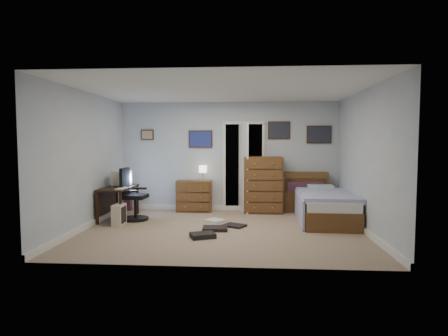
# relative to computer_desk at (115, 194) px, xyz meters

# --- Properties ---
(floor) EXTENTS (5.00, 4.00, 0.02)m
(floor) POSITION_rel_computer_desk_xyz_m (2.28, -0.82, -0.52)
(floor) COLOR gray
(floor) RESTS_ON ground
(computer_desk) EXTENTS (0.53, 1.15, 0.67)m
(computer_desk) POSITION_rel_computer_desk_xyz_m (0.00, 0.00, 0.00)
(computer_desk) COLOR black
(computer_desk) RESTS_ON floor
(crt_monitor) EXTENTS (0.35, 0.32, 0.32)m
(crt_monitor) POSITION_rel_computer_desk_xyz_m (0.10, 0.15, 0.32)
(crt_monitor) COLOR beige
(crt_monitor) RESTS_ON computer_desk
(keyboard) EXTENTS (0.13, 0.36, 0.02)m
(keyboard) POSITION_rel_computer_desk_xyz_m (0.26, -0.35, 0.16)
(keyboard) COLOR beige
(keyboard) RESTS_ON computer_desk
(pc_tower) EXTENTS (0.19, 0.37, 0.40)m
(pc_tower) POSITION_rel_computer_desk_xyz_m (0.28, -0.55, -0.31)
(pc_tower) COLOR beige
(pc_tower) RESTS_ON floor
(office_chair) EXTENTS (0.55, 0.55, 1.06)m
(office_chair) POSITION_rel_computer_desk_xyz_m (0.40, -0.09, -0.10)
(office_chair) COLOR black
(office_chair) RESTS_ON floor
(media_stack) EXTENTS (0.16, 0.16, 0.77)m
(media_stack) POSITION_rel_computer_desk_xyz_m (-0.04, 0.96, -0.13)
(media_stack) COLOR maroon
(media_stack) RESTS_ON floor
(low_dresser) EXTENTS (0.81, 0.43, 0.71)m
(low_dresser) POSITION_rel_computer_desk_xyz_m (1.51, 0.95, -0.16)
(low_dresser) COLOR brown
(low_dresser) RESTS_ON floor
(table_lamp) EXTENTS (0.18, 0.18, 0.34)m
(table_lamp) POSITION_rel_computer_desk_xyz_m (1.71, 0.95, 0.45)
(table_lamp) COLOR gold
(table_lamp) RESTS_ON low_dresser
(doorway) EXTENTS (0.96, 1.12, 2.05)m
(doorway) POSITION_rel_computer_desk_xyz_m (2.63, 1.45, 0.49)
(doorway) COLOR black
(doorway) RESTS_ON floor
(tall_dresser) EXTENTS (0.86, 0.50, 1.26)m
(tall_dresser) POSITION_rel_computer_desk_xyz_m (3.07, 0.93, 0.12)
(tall_dresser) COLOR brown
(tall_dresser) RESTS_ON floor
(headboard_bookcase) EXTENTS (1.01, 0.28, 0.91)m
(headboard_bookcase) POSITION_rel_computer_desk_xyz_m (4.01, 1.04, -0.03)
(headboard_bookcase) COLOR brown
(headboard_bookcase) RESTS_ON floor
(bed) EXTENTS (1.13, 2.01, 0.65)m
(bed) POSITION_rel_computer_desk_xyz_m (4.26, 0.04, -0.21)
(bed) COLOR brown
(bed) RESTS_ON floor
(wall_posters) EXTENTS (4.38, 0.04, 0.60)m
(wall_posters) POSITION_rel_computer_desk_xyz_m (2.85, 1.15, 1.24)
(wall_posters) COLOR #331E11
(wall_posters) RESTS_ON floor
(floor_clutter) EXTENTS (0.97, 1.66, 0.08)m
(floor_clutter) POSITION_rel_computer_desk_xyz_m (2.14, -0.85, -0.48)
(floor_clutter) COLOR black
(floor_clutter) RESTS_ON floor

